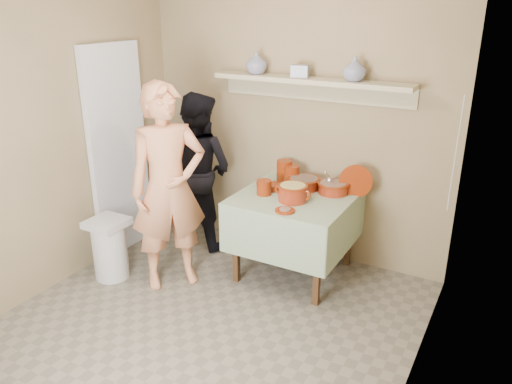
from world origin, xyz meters
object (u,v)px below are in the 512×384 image
Objects in this scene: trash_bin at (110,248)px; person_helper at (198,170)px; cazuela_rice at (293,192)px; person_cook at (168,188)px; serving_table at (295,208)px.

person_helper is at bearing 74.13° from trash_bin.
cazuela_rice is at bearing 169.99° from person_helper.
person_cook is at bearing 21.07° from trash_bin.
person_cook is at bearing -150.01° from cazuela_rice.
cazuela_rice is (1.15, -0.27, 0.07)m from person_helper.
serving_table is 2.95× the size of cazuela_rice.
person_cook is 3.15× the size of trash_bin.
trash_bin is at bearing -148.62° from serving_table.
trash_bin is at bearing -153.20° from cazuela_rice.
serving_table is 1.74× the size of trash_bin.
cazuela_rice is at bearing -20.87° from person_cook.
cazuela_rice is (0.90, 0.52, -0.04)m from person_cook.
person_cook is at bearing 111.08° from person_helper.
person_cook is 1.14× the size of person_helper.
person_helper is at bearing 173.10° from serving_table.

